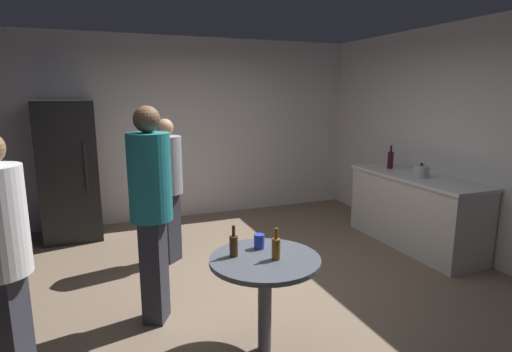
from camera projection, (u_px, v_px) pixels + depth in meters
The scene contains 13 objects.
ground_plane at pixel (253, 290), 4.11m from camera, with size 5.20×5.20×0.10m, color #7A6651.
wall_back at pixel (190, 129), 6.23m from camera, with size 5.32×0.06×2.70m, color silver.
wall_side_right at pixel (463, 140), 4.78m from camera, with size 0.06×5.20×2.70m, color silver.
refrigerator at pixel (70, 171), 5.32m from camera, with size 0.70×0.68×1.80m.
kitchen_counter at pixel (414, 210), 5.11m from camera, with size 0.64×1.84×0.90m.
kettle at pixel (421, 171), 4.89m from camera, with size 0.24×0.17×0.18m.
wine_bottle_on_counter at pixel (390, 160), 5.45m from camera, with size 0.08×0.08×0.31m.
foreground_table at pixel (265, 271), 2.95m from camera, with size 0.80×0.80×0.73m.
beer_bottle_amber at pixel (276, 248), 2.89m from camera, with size 0.06×0.06×0.23m.
beer_bottle_brown at pixel (234, 245), 2.94m from camera, with size 0.06×0.06×0.23m.
plastic_cup_blue at pixel (259, 241), 3.10m from camera, with size 0.08×0.08×0.11m, color blue.
person_in_teal_shirt at pixel (151, 199), 3.28m from camera, with size 0.46×0.46×1.80m.
person_in_gray_shirt at pixel (167, 180), 4.53m from camera, with size 0.48×0.48×1.62m.
Camera 1 is at (-1.37, -3.55, 1.89)m, focal length 28.79 mm.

